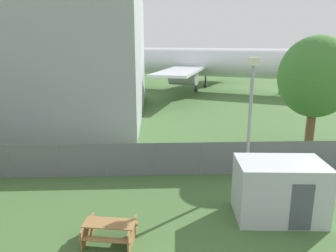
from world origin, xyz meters
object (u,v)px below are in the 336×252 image
Objects in this scene: airplane at (209,63)px; portable_cabin at (279,190)px; tree_near_hangar at (316,77)px; picnic_bench_near_cabin at (110,230)px.

airplane is 36.69m from portable_cabin.
airplane is 10.43× the size of portable_cabin.
tree_near_hangar is at bearing 61.84° from portable_cabin.
tree_near_hangar is at bearing -60.59° from airplane.
portable_cabin is 0.48× the size of tree_near_hangar.
airplane is 18.38× the size of picnic_bench_near_cabin.
picnic_bench_near_cabin is (-6.72, -1.49, -0.73)m from portable_cabin.
picnic_bench_near_cabin is at bearing -140.44° from tree_near_hangar.
picnic_bench_near_cabin is 0.27× the size of tree_near_hangar.
airplane is at bearing 94.53° from tree_near_hangar.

